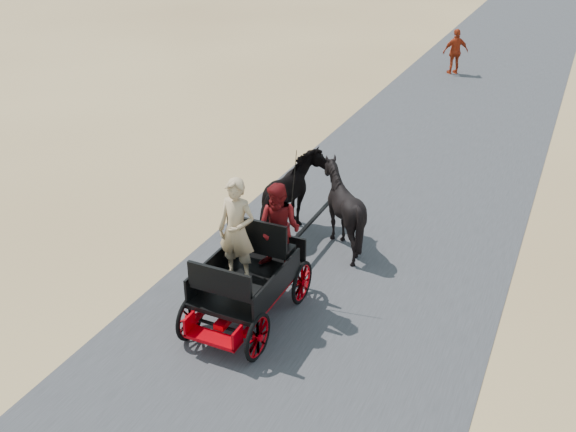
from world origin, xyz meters
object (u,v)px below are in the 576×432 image
at_px(horse_right, 342,208).
at_px(carriage, 248,299).
at_px(pedestrian, 455,52).
at_px(horse_left, 292,198).

bearing_deg(horse_right, carriage, 79.61).
distance_m(horse_right, pedestrian, 14.47).
bearing_deg(pedestrian, horse_left, 53.41).
xyz_separation_m(horse_right, pedestrian, (-0.77, 14.45, 0.01)).
height_order(horse_right, pedestrian, pedestrian).
bearing_deg(horse_left, pedestrian, -91.31).
bearing_deg(carriage, horse_right, 79.61).
distance_m(carriage, pedestrian, 17.46).
xyz_separation_m(carriage, horse_right, (0.55, 3.00, 0.49)).
relative_size(carriage, horse_left, 1.20).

